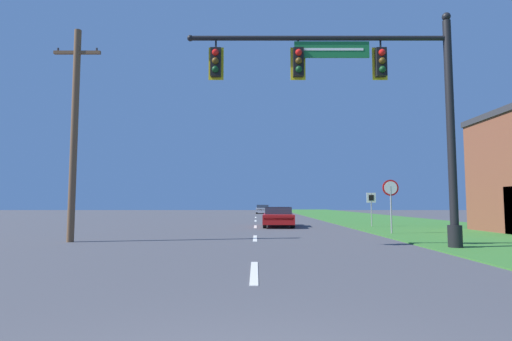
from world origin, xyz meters
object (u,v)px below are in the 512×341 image
(car_ahead, at_px, (279,217))
(utility_pole_near, at_px, (75,130))
(signal_mast, at_px, (378,99))
(stop_sign, at_px, (391,194))
(route_sign_post, at_px, (372,202))
(far_car, at_px, (263,209))

(car_ahead, bearing_deg, utility_pole_near, -130.58)
(car_ahead, bearing_deg, signal_mast, -77.64)
(car_ahead, relative_size, stop_sign, 1.88)
(route_sign_post, relative_size, utility_pole_near, 0.25)
(signal_mast, bearing_deg, far_car, 94.16)
(car_ahead, height_order, utility_pole_near, utility_pole_near)
(route_sign_post, xyz_separation_m, utility_pole_near, (-13.93, -9.21, 2.71))
(car_ahead, xyz_separation_m, stop_sign, (4.95, -6.00, 1.26))
(route_sign_post, height_order, utility_pole_near, utility_pole_near)
(signal_mast, relative_size, far_car, 2.10)
(utility_pole_near, bearing_deg, stop_sign, 15.63)
(signal_mast, bearing_deg, utility_pole_near, 168.74)
(far_car, xyz_separation_m, stop_sign, (5.42, -36.43, 1.26))
(car_ahead, relative_size, far_car, 1.11)
(car_ahead, height_order, route_sign_post, route_sign_post)
(signal_mast, height_order, route_sign_post, signal_mast)
(utility_pole_near, bearing_deg, far_car, 78.95)
(signal_mast, relative_size, utility_pole_near, 1.09)
(stop_sign, bearing_deg, utility_pole_near, -164.37)
(car_ahead, distance_m, utility_pole_near, 13.29)
(car_ahead, height_order, stop_sign, stop_sign)
(signal_mast, distance_m, far_car, 42.64)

